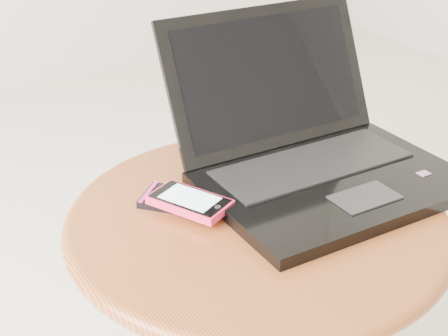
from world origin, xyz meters
TOP-DOWN VIEW (x-y plane):
  - table at (0.03, 0.06)m, footprint 0.56×0.56m
  - laptop at (0.17, 0.11)m, footprint 0.40×0.38m
  - phone_black at (-0.05, 0.14)m, footprint 0.13×0.14m
  - phone_pink at (-0.05, 0.11)m, footprint 0.11×0.13m

SIDE VIEW (x-z plane):
  - table at x=0.03m, z-range 0.13..0.57m
  - phone_black at x=-0.05m, z-range 0.45..0.46m
  - phone_pink at x=-0.05m, z-range 0.46..0.47m
  - laptop at x=0.17m, z-range 0.37..0.61m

